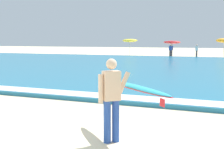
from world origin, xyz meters
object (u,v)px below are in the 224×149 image
object	(u,v)px
beach_umbrella_1	(172,42)
beach_umbrella_2	(224,40)
beachgoer_near_row_mid	(172,50)
surfer_with_board	(123,92)
beachgoer_near_row_left	(170,50)
beachgoer_near_row_right	(197,51)
beach_umbrella_0	(130,41)

from	to	relation	value
beach_umbrella_1	beach_umbrella_2	size ratio (longest dim) A/B	0.93
beach_umbrella_1	beach_umbrella_2	world-z (taller)	beach_umbrella_2
beachgoer_near_row_mid	surfer_with_board	bearing A→B (deg)	-80.83
beach_umbrella_2	beachgoer_near_row_mid	distance (m)	6.50
beachgoer_near_row_mid	beachgoer_near_row_left	bearing A→B (deg)	-88.91
beach_umbrella_2	beachgoer_near_row_right	distance (m)	4.18
beachgoer_near_row_mid	beach_umbrella_0	bearing A→B (deg)	173.06
beach_umbrella_2	beachgoer_near_row_left	size ratio (longest dim) A/B	1.49
beach_umbrella_2	beachgoer_near_row_mid	world-z (taller)	beach_umbrella_2
beachgoer_near_row_left	beachgoer_near_row_mid	bearing A→B (deg)	91.09
surfer_with_board	beachgoer_near_row_left	distance (m)	32.55
beach_umbrella_0	beach_umbrella_1	size ratio (longest dim) A/B	1.04
beach_umbrella_1	beachgoer_near_row_right	xyz separation A→B (m)	(3.30, -1.57, -0.99)
beachgoer_near_row_right	beachgoer_near_row_mid	bearing A→B (deg)	157.15
beach_umbrella_2	beachgoer_near_row_mid	bearing A→B (deg)	-168.42
beach_umbrella_0	beach_umbrella_2	size ratio (longest dim) A/B	0.98
beachgoer_near_row_left	beachgoer_near_row_right	distance (m)	3.28
beach_umbrella_1	beachgoer_near_row_mid	bearing A→B (deg)	-85.83
surfer_with_board	beachgoer_near_row_right	bearing A→B (deg)	93.73
surfer_with_board	beach_umbrella_0	bearing A→B (deg)	108.42
beachgoer_near_row_left	surfer_with_board	bearing A→B (deg)	-80.55
beachgoer_near_row_right	beachgoer_near_row_left	bearing A→B (deg)	175.33
beachgoer_near_row_right	surfer_with_board	bearing A→B (deg)	-86.27
surfer_with_board	beachgoer_near_row_right	distance (m)	31.91
beachgoer_near_row_left	beachgoer_near_row_right	world-z (taller)	same
beachgoer_near_row_right	beach_umbrella_2	bearing A→B (deg)	41.91
beach_umbrella_2	beachgoer_near_row_right	xyz separation A→B (m)	(-2.97, -2.67, -1.22)
surfer_with_board	beachgoer_near_row_left	size ratio (longest dim) A/B	1.49
beach_umbrella_1	beachgoer_near_row_left	distance (m)	1.64
beach_umbrella_2	beachgoer_near_row_right	bearing A→B (deg)	-138.09
beachgoer_near_row_left	beach_umbrella_2	bearing A→B (deg)	21.05
surfer_with_board	beach_umbrella_1	bearing A→B (deg)	99.14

